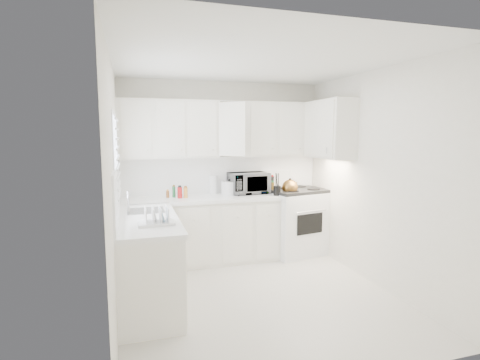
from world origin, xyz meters
name	(u,v)px	position (x,y,z in m)	size (l,w,h in m)	color
floor	(257,296)	(0.00, 0.00, 0.00)	(3.20, 3.20, 0.00)	silver
ceiling	(259,61)	(0.00, 0.00, 2.60)	(3.20, 3.20, 0.00)	white
wall_back	(223,170)	(0.00, 1.60, 1.30)	(3.00, 3.00, 0.00)	white
wall_front	(335,213)	(0.00, -1.60, 1.30)	(3.00, 3.00, 0.00)	white
wall_left	(115,189)	(-1.50, 0.00, 1.30)	(3.20, 3.20, 0.00)	white
wall_right	(375,178)	(1.50, 0.00, 1.30)	(3.20, 3.20, 0.00)	white
window_blinds	(117,161)	(-1.48, 0.35, 1.55)	(0.06, 0.96, 1.06)	white
lower_cabinets_back	(202,231)	(-0.39, 1.30, 0.45)	(2.22, 0.60, 0.90)	white
lower_cabinets_left	(148,262)	(-1.20, 0.20, 0.45)	(0.60, 1.60, 0.90)	white
countertop_back	(202,199)	(-0.39, 1.29, 0.93)	(2.24, 0.64, 0.05)	white
countertop_left	(147,220)	(-1.19, 0.20, 0.93)	(0.64, 1.62, 0.05)	white
backsplash_back	(223,175)	(0.00, 1.59, 1.23)	(2.98, 0.02, 0.55)	white
backsplash_left	(117,193)	(-1.49, 0.20, 1.23)	(0.02, 1.60, 0.55)	white
upper_cabinets_back	(226,157)	(0.00, 1.44, 1.50)	(3.00, 0.33, 0.80)	white
upper_cabinets_right	(328,158)	(1.33, 0.82, 1.50)	(0.33, 0.90, 0.80)	white
sink	(145,201)	(-1.19, 0.55, 1.07)	(0.42, 0.38, 0.30)	gray
stove	(296,212)	(1.07, 1.29, 0.64)	(0.83, 0.68, 1.28)	white
tea_kettle	(290,186)	(0.89, 1.13, 1.07)	(0.29, 0.24, 0.27)	olive
frying_pan	(302,189)	(1.25, 1.45, 0.97)	(0.27, 0.46, 0.04)	black
microwave	(248,181)	(0.34, 1.39, 1.14)	(0.56, 0.31, 0.38)	gray
rice_cooker	(229,187)	(0.04, 1.39, 1.07)	(0.23, 0.23, 0.23)	white
paper_towel	(213,185)	(-0.17, 1.52, 1.08)	(0.12, 0.12, 0.27)	white
utensil_crock	(277,184)	(0.68, 1.11, 1.12)	(0.11, 0.11, 0.34)	black
dish_rack	(156,214)	(-1.12, -0.13, 1.05)	(0.35, 0.26, 0.19)	white
spice_left_0	(168,193)	(-0.85, 1.42, 1.02)	(0.06, 0.06, 0.13)	brown
spice_left_1	(174,193)	(-0.78, 1.33, 1.02)	(0.06, 0.06, 0.13)	#216536
spice_left_2	(178,192)	(-0.70, 1.42, 1.02)	(0.06, 0.06, 0.13)	#B11719
spice_left_3	(185,193)	(-0.62, 1.33, 1.02)	(0.06, 0.06, 0.13)	orange
sauce_right_0	(262,186)	(0.58, 1.46, 1.05)	(0.06, 0.06, 0.19)	#B11719
sauce_right_1	(267,186)	(0.64, 1.40, 1.05)	(0.06, 0.06, 0.19)	orange
sauce_right_2	(269,186)	(0.69, 1.46, 1.05)	(0.06, 0.06, 0.19)	brown
sauce_right_3	(274,186)	(0.74, 1.40, 1.05)	(0.06, 0.06, 0.19)	black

